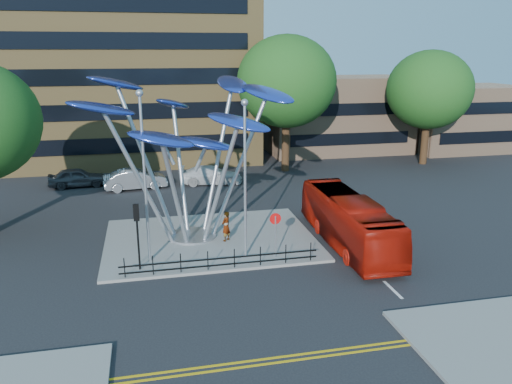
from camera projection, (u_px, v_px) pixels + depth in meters
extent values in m
plane|color=black|center=(248.00, 284.00, 23.74)|extent=(120.00, 120.00, 0.00)
cube|color=slate|center=(210.00, 239.00, 29.15)|extent=(12.00, 9.00, 0.15)
cube|color=gold|center=(280.00, 357.00, 18.11)|extent=(40.00, 0.12, 0.01)
cube|color=gold|center=(282.00, 362.00, 17.82)|extent=(40.00, 0.12, 0.01)
cube|color=olive|center=(121.00, 4.00, 48.44)|extent=(25.00, 15.00, 30.00)
cube|color=tan|center=(337.00, 114.00, 54.12)|extent=(15.00, 8.00, 8.00)
cube|color=tan|center=(462.00, 118.00, 55.26)|extent=(12.00, 8.00, 7.00)
cylinder|color=black|center=(286.00, 140.00, 45.27)|extent=(0.70, 0.70, 5.72)
ellipsoid|color=#144715|center=(287.00, 82.00, 43.84)|extent=(8.80, 8.80, 8.10)
cylinder|color=black|center=(425.00, 138.00, 48.24)|extent=(0.70, 0.70, 5.06)
ellipsoid|color=#144715|center=(429.00, 90.00, 46.98)|extent=(8.00, 8.00, 7.36)
cylinder|color=#9EA0A5|center=(192.00, 236.00, 29.38)|extent=(2.80, 2.80, 0.12)
cylinder|color=#9EA0A5|center=(169.00, 176.00, 27.51)|extent=(0.24, 0.24, 7.80)
ellipsoid|color=#2A43B8|center=(102.00, 108.00, 24.84)|extent=(3.92, 2.95, 1.39)
cylinder|color=#9EA0A5|center=(185.00, 189.00, 27.49)|extent=(0.24, 0.24, 6.40)
ellipsoid|color=#2A43B8|center=(161.00, 139.00, 24.30)|extent=(3.47, 1.78, 1.31)
cylinder|color=#9EA0A5|center=(202.00, 182.00, 27.81)|extent=(0.24, 0.24, 7.00)
ellipsoid|color=#2A43B8|center=(239.00, 122.00, 25.71)|extent=(3.81, 3.11, 1.36)
cylinder|color=#9EA0A5|center=(211.00, 168.00, 28.52)|extent=(0.24, 0.24, 8.20)
ellipsoid|color=#2A43B8|center=(267.00, 93.00, 28.47)|extent=(3.52, 4.06, 1.44)
cylinder|color=#9EA0A5|center=(202.00, 161.00, 29.22)|extent=(0.24, 0.24, 8.60)
ellipsoid|color=#2A43B8|center=(232.00, 84.00, 30.37)|extent=(2.21, 3.79, 1.39)
cylinder|color=#9EA0A5|center=(185.00, 172.00, 29.28)|extent=(0.24, 0.24, 7.40)
ellipsoid|color=#2A43B8|center=(173.00, 104.00, 30.62)|extent=(3.02, 3.71, 1.34)
cylinder|color=#9EA0A5|center=(172.00, 163.00, 28.36)|extent=(0.24, 0.24, 8.80)
ellipsoid|color=#2A43B8|center=(116.00, 83.00, 27.89)|extent=(3.88, 3.60, 1.42)
ellipsoid|color=#2A43B8|center=(156.00, 136.00, 27.56)|extent=(3.40, 1.96, 1.13)
ellipsoid|color=#2A43B8|center=(206.00, 143.00, 27.67)|extent=(3.39, 2.16, 1.11)
cylinder|color=#9EA0A5|center=(145.00, 182.00, 24.89)|extent=(0.14, 0.14, 8.50)
sphere|color=#9EA0A5|center=(139.00, 93.00, 23.69)|extent=(0.36, 0.36, 0.36)
cylinder|color=#9EA0A5|center=(245.00, 184.00, 25.52)|extent=(0.14, 0.14, 8.00)
sphere|color=#9EA0A5|center=(245.00, 102.00, 24.39)|extent=(0.36, 0.36, 0.36)
cylinder|color=black|center=(138.00, 239.00, 24.58)|extent=(0.10, 0.10, 3.20)
cube|color=black|center=(136.00, 212.00, 24.20)|extent=(0.28, 0.18, 0.85)
sphere|color=#FF0C0C|center=(136.00, 207.00, 24.12)|extent=(0.18, 0.18, 0.18)
cylinder|color=#9EA0A5|center=(275.00, 237.00, 26.15)|extent=(0.08, 0.08, 2.30)
cylinder|color=red|center=(275.00, 219.00, 25.90)|extent=(0.60, 0.04, 0.60)
cube|color=white|center=(275.00, 219.00, 25.92)|extent=(0.42, 0.03, 0.10)
cylinder|color=black|center=(125.00, 268.00, 23.99)|extent=(0.05, 0.05, 1.00)
cylinder|color=black|center=(153.00, 265.00, 24.26)|extent=(0.05, 0.05, 1.00)
cylinder|color=black|center=(181.00, 263.00, 24.54)|extent=(0.05, 0.05, 1.00)
cylinder|color=black|center=(208.00, 261.00, 24.82)|extent=(0.05, 0.05, 1.00)
cylinder|color=black|center=(234.00, 258.00, 25.09)|extent=(0.05, 0.05, 1.00)
cylinder|color=black|center=(260.00, 256.00, 25.37)|extent=(0.05, 0.05, 1.00)
cylinder|color=black|center=(286.00, 254.00, 25.65)|extent=(0.05, 0.05, 1.00)
cylinder|color=black|center=(311.00, 252.00, 25.92)|extent=(0.05, 0.05, 1.00)
cube|color=black|center=(221.00, 258.00, 24.94)|extent=(10.00, 0.06, 0.06)
cube|color=black|center=(221.00, 265.00, 25.04)|extent=(10.00, 0.06, 0.06)
imported|color=#A21207|center=(348.00, 221.00, 28.23)|extent=(2.54, 10.34, 2.87)
imported|color=gray|center=(226.00, 226.00, 28.53)|extent=(0.75, 0.74, 1.75)
imported|color=#3C3E43|center=(77.00, 177.00, 40.51)|extent=(4.67, 2.24, 1.54)
imported|color=#9EA1A6|center=(135.00, 179.00, 39.75)|extent=(5.10, 2.36, 1.62)
imported|color=beige|center=(211.00, 175.00, 41.38)|extent=(5.33, 2.67, 1.49)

